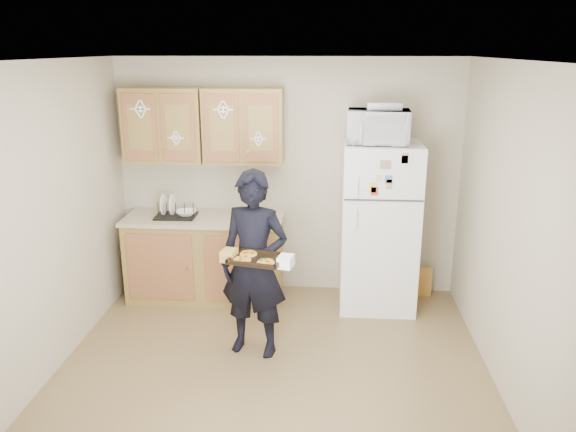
{
  "coord_description": "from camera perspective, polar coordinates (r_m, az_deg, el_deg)",
  "views": [
    {
      "loc": [
        0.43,
        -4.01,
        2.59
      ],
      "look_at": [
        0.1,
        0.45,
        1.24
      ],
      "focal_mm": 35.0,
      "sensor_mm": 36.0,
      "label": 1
    }
  ],
  "objects": [
    {
      "name": "floor",
      "position": [
        4.79,
        -1.68,
        -15.88
      ],
      "size": [
        3.6,
        3.6,
        0.0
      ],
      "primitive_type": "plane",
      "color": "olive",
      "rests_on": "ground"
    },
    {
      "name": "ceiling",
      "position": [
        4.04,
        -1.99,
        15.53
      ],
      "size": [
        3.6,
        3.6,
        0.0
      ],
      "primitive_type": "plane",
      "color": "silver",
      "rests_on": "wall_back"
    },
    {
      "name": "wall_back",
      "position": [
        5.98,
        -0.04,
        3.87
      ],
      "size": [
        3.6,
        0.04,
        2.5
      ],
      "primitive_type": "cube",
      "color": "#B5AB93",
      "rests_on": "floor"
    },
    {
      "name": "wall_front",
      "position": [
        2.62,
        -6.0,
        -14.01
      ],
      "size": [
        3.6,
        0.04,
        2.5
      ],
      "primitive_type": "cube",
      "color": "#B5AB93",
      "rests_on": "floor"
    },
    {
      "name": "wall_left",
      "position": [
        4.78,
        -23.81,
        -0.93
      ],
      "size": [
        0.04,
        3.6,
        2.5
      ],
      "primitive_type": "cube",
      "color": "#B5AB93",
      "rests_on": "floor"
    },
    {
      "name": "wall_right",
      "position": [
        4.45,
        21.94,
        -1.98
      ],
      "size": [
        0.04,
        3.6,
        2.5
      ],
      "primitive_type": "cube",
      "color": "#B5AB93",
      "rests_on": "floor"
    },
    {
      "name": "refrigerator",
      "position": [
        5.74,
        9.19,
        -1.06
      ],
      "size": [
        0.75,
        0.7,
        1.7
      ],
      "primitive_type": "cube",
      "color": "white",
      "rests_on": "floor"
    },
    {
      "name": "base_cabinet",
      "position": [
        6.04,
        -8.35,
        -4.33
      ],
      "size": [
        1.6,
        0.6,
        0.86
      ],
      "primitive_type": "cube",
      "color": "olive",
      "rests_on": "floor"
    },
    {
      "name": "countertop",
      "position": [
        5.89,
        -8.54,
        -0.24
      ],
      "size": [
        1.64,
        0.64,
        0.04
      ],
      "primitive_type": "cube",
      "color": "#B9AD8F",
      "rests_on": "base_cabinet"
    },
    {
      "name": "upper_cab_left",
      "position": [
        5.92,
        -12.48,
        9.0
      ],
      "size": [
        0.8,
        0.33,
        0.75
      ],
      "primitive_type": "cube",
      "color": "olive",
      "rests_on": "wall_back"
    },
    {
      "name": "upper_cab_right",
      "position": [
        5.74,
        -4.51,
        9.11
      ],
      "size": [
        0.8,
        0.33,
        0.75
      ],
      "primitive_type": "cube",
      "color": "olive",
      "rests_on": "wall_back"
    },
    {
      "name": "cereal_box",
      "position": [
        6.27,
        13.45,
        -6.49
      ],
      "size": [
        0.2,
        0.07,
        0.32
      ],
      "primitive_type": "cube",
      "color": "#E4AF50",
      "rests_on": "floor"
    },
    {
      "name": "person",
      "position": [
        4.79,
        -3.47,
        -4.96
      ],
      "size": [
        0.66,
        0.51,
        1.63
      ],
      "primitive_type": "imported",
      "rotation": [
        0.0,
        0.0,
        -0.22
      ],
      "color": "black",
      "rests_on": "floor"
    },
    {
      "name": "baking_tray",
      "position": [
        4.45,
        -3.17,
        -4.43
      ],
      "size": [
        0.47,
        0.39,
        0.04
      ],
      "primitive_type": "cube",
      "rotation": [
        0.0,
        0.0,
        -0.22
      ],
      "color": "black",
      "rests_on": "person"
    },
    {
      "name": "pizza_front_left",
      "position": [
        4.42,
        -4.66,
        -4.41
      ],
      "size": [
        0.14,
        0.14,
        0.02
      ],
      "primitive_type": "cylinder",
      "color": "orange",
      "rests_on": "baking_tray"
    },
    {
      "name": "pizza_front_right",
      "position": [
        4.35,
        -2.28,
        -4.68
      ],
      "size": [
        0.14,
        0.14,
        0.02
      ],
      "primitive_type": "cylinder",
      "color": "orange",
      "rests_on": "baking_tray"
    },
    {
      "name": "pizza_back_left",
      "position": [
        4.54,
        -4.03,
        -3.8
      ],
      "size": [
        0.14,
        0.14,
        0.02
      ],
      "primitive_type": "cylinder",
      "color": "orange",
      "rests_on": "baking_tray"
    },
    {
      "name": "microwave",
      "position": [
        5.46,
        9.15,
        8.94
      ],
      "size": [
        0.6,
        0.43,
        0.32
      ],
      "primitive_type": "imported",
      "rotation": [
        0.0,
        0.0,
        -0.06
      ],
      "color": "white",
      "rests_on": "refrigerator"
    },
    {
      "name": "foil_pan",
      "position": [
        5.47,
        9.73,
        10.99
      ],
      "size": [
        0.32,
        0.23,
        0.07
      ],
      "primitive_type": "cube",
      "rotation": [
        0.0,
        0.0,
        -0.01
      ],
      "color": "#B9B9C0",
      "rests_on": "microwave"
    },
    {
      "name": "dish_rack",
      "position": [
        5.91,
        -11.34,
        0.69
      ],
      "size": [
        0.42,
        0.32,
        0.16
      ],
      "primitive_type": "cube",
      "rotation": [
        0.0,
        0.0,
        0.02
      ],
      "color": "black",
      "rests_on": "countertop"
    },
    {
      "name": "bowl",
      "position": [
        5.89,
        -10.3,
        0.33
      ],
      "size": [
        0.24,
        0.24,
        0.05
      ],
      "primitive_type": "imported",
      "rotation": [
        0.0,
        0.0,
        0.18
      ],
      "color": "white",
      "rests_on": "dish_rack"
    },
    {
      "name": "soap_bottle",
      "position": [
        5.63,
        -1.9,
        0.27
      ],
      "size": [
        0.08,
        0.09,
        0.18
      ],
      "primitive_type": "imported",
      "rotation": [
        0.0,
        0.0,
        -0.07
      ],
      "color": "white",
      "rests_on": "countertop"
    }
  ]
}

